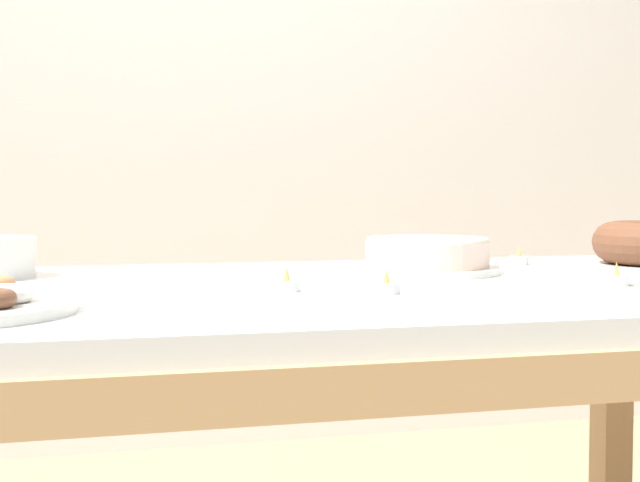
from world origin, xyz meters
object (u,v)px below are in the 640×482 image
at_px(tealight_near_front, 519,259).
at_px(tealight_centre, 387,287).
at_px(cake_chocolate_round, 427,256).
at_px(tealight_near_cakes, 287,285).
at_px(tealight_right_edge, 488,261).
at_px(tealight_left_edge, 616,279).

height_order(tealight_near_front, tealight_centre, same).
xyz_separation_m(cake_chocolate_round, tealight_near_cakes, (-0.31, -0.23, -0.02)).
bearing_deg(tealight_near_cakes, tealight_near_front, 32.89).
relative_size(cake_chocolate_round, tealight_right_edge, 6.62).
bearing_deg(tealight_near_cakes, cake_chocolate_round, 36.05).
height_order(cake_chocolate_round, tealight_near_front, cake_chocolate_round).
relative_size(tealight_left_edge, tealight_near_cakes, 1.00).
bearing_deg(tealight_near_cakes, tealight_right_edge, 35.28).
bearing_deg(tealight_centre, tealight_near_cakes, 154.62).
relative_size(tealight_left_edge, tealight_near_front, 1.00).
xyz_separation_m(tealight_near_front, tealight_centre, (-0.43, -0.43, 0.00)).
distance_m(tealight_left_edge, tealight_near_cakes, 0.53).
distance_m(tealight_near_front, tealight_centre, 0.61).
distance_m(tealight_centre, tealight_right_edge, 0.54).
distance_m(tealight_left_edge, tealight_right_edge, 0.39).
bearing_deg(tealight_centre, tealight_left_edge, 2.91).
relative_size(cake_chocolate_round, tealight_near_cakes, 6.62).
distance_m(cake_chocolate_round, tealight_near_cakes, 0.38).
height_order(tealight_near_cakes, tealight_centre, same).
distance_m(tealight_left_edge, tealight_near_front, 0.41).
bearing_deg(cake_chocolate_round, tealight_centre, -121.06).
bearing_deg(tealight_right_edge, tealight_centre, -130.68).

